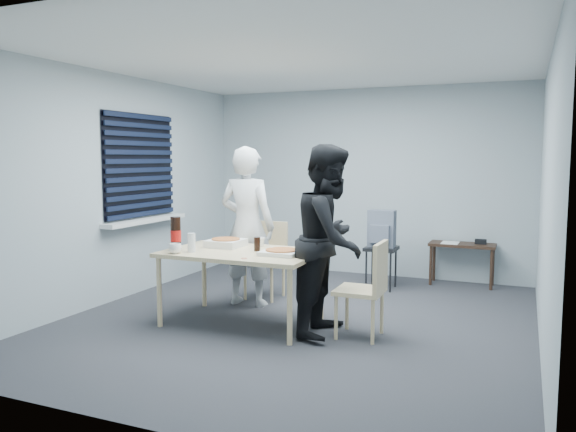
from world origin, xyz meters
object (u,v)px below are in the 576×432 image
at_px(person_white, 247,226).
at_px(mug_b, 260,242).
at_px(person_black, 330,240).
at_px(backpack, 381,229).
at_px(chair_right, 369,283).
at_px(mug_a, 175,248).
at_px(soda_bottle, 176,234).
at_px(dining_table, 242,257).
at_px(side_table, 462,250).
at_px(chair_far, 268,254).
at_px(stool, 381,255).

distance_m(person_white, mug_b, 0.47).
bearing_deg(person_black, backpack, -0.67).
bearing_deg(chair_right, mug_b, 167.12).
distance_m(mug_a, soda_bottle, 0.22).
distance_m(dining_table, side_table, 3.19).
relative_size(backpack, mug_a, 3.76).
height_order(chair_far, person_white, person_white).
xyz_separation_m(person_white, stool, (1.20, 1.34, -0.46)).
distance_m(person_white, soda_bottle, 0.94).
height_order(chair_far, soda_bottle, soda_bottle).
bearing_deg(chair_far, side_table, 36.11).
bearing_deg(person_black, dining_table, 93.68).
bearing_deg(mug_b, side_table, 51.59).
height_order(person_white, mug_b, person_white).
height_order(dining_table, chair_far, chair_far).
distance_m(person_black, mug_b, 0.91).
height_order(dining_table, side_table, dining_table).
height_order(chair_far, chair_right, same).
height_order(person_black, side_table, person_black).
distance_m(dining_table, mug_a, 0.65).
height_order(chair_far, backpack, backpack).
bearing_deg(backpack, chair_right, -86.27).
height_order(person_white, person_black, same).
xyz_separation_m(backpack, soda_bottle, (-1.54, -2.20, 0.13)).
xyz_separation_m(chair_right, mug_a, (-1.80, -0.42, 0.27)).
xyz_separation_m(side_table, stool, (-0.91, -0.59, -0.04)).
relative_size(person_black, soda_bottle, 5.28).
distance_m(stool, mug_a, 2.80).
bearing_deg(mug_b, chair_right, -12.88).
relative_size(dining_table, side_table, 1.82).
distance_m(chair_right, side_table, 2.61).
relative_size(side_table, mug_b, 8.22).
bearing_deg(chair_right, soda_bottle, -172.06).
distance_m(dining_table, soda_bottle, 0.69).
xyz_separation_m(chair_right, person_white, (-1.55, 0.61, 0.37)).
height_order(chair_right, person_white, person_white).
bearing_deg(dining_table, stool, 65.29).
relative_size(backpack, soda_bottle, 1.38).
relative_size(dining_table, chair_right, 1.68).
height_order(dining_table, soda_bottle, soda_bottle).
bearing_deg(backpack, dining_table, -121.52).
bearing_deg(chair_far, dining_table, -78.22).
height_order(chair_far, mug_b, chair_far).
relative_size(dining_table, backpack, 3.24).
relative_size(dining_table, soda_bottle, 4.47).
bearing_deg(mug_b, person_black, -17.76).
relative_size(person_white, mug_a, 14.39).
relative_size(person_white, soda_bottle, 5.28).
height_order(backpack, mug_a, backpack).
bearing_deg(person_white, mug_b, 133.93).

